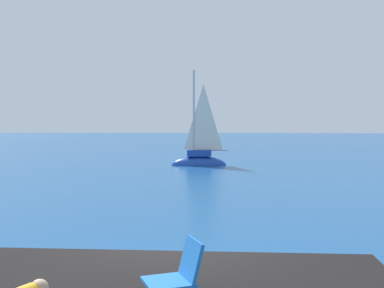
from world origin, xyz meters
name	(u,v)px	position (x,y,z in m)	size (l,w,h in m)	color
sailboat_near	(199,160)	(-0.14, 21.62, 0.35)	(3.55, 1.41, 6.49)	#193D99
beach_chair	(179,273)	(0.34, -3.17, 1.34)	(0.73, 0.67, 0.80)	blue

